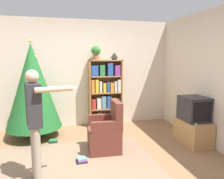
{
  "coord_description": "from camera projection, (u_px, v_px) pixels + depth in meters",
  "views": [
    {
      "loc": [
        -0.39,
        -3.3,
        1.69
      ],
      "look_at": [
        0.64,
        0.93,
        1.05
      ],
      "focal_mm": 35.0,
      "sensor_mm": 36.0,
      "label": 1
    }
  ],
  "objects": [
    {
      "name": "book_pile_near_tree",
      "position": [
        53.0,
        141.0,
        4.39
      ],
      "size": [
        0.17,
        0.15,
        0.05
      ],
      "color": "#232328",
      "rests_on": "ground_plane"
    },
    {
      "name": "wall_right",
      "position": [
        222.0,
        80.0,
        3.89
      ],
      "size": [
        0.1,
        8.0,
        2.6
      ],
      "color": "beige",
      "rests_on": "ground_plane"
    },
    {
      "name": "television",
      "position": [
        194.0,
        109.0,
        4.24
      ],
      "size": [
        0.45,
        0.53,
        0.47
      ],
      "color": "#28282D",
      "rests_on": "tv_stand"
    },
    {
      "name": "ground_plane",
      "position": [
        87.0,
        164.0,
        3.51
      ],
      "size": [
        14.0,
        14.0,
        0.0
      ],
      "primitive_type": "plane",
      "color": "#846042"
    },
    {
      "name": "wall_back",
      "position": [
        75.0,
        74.0,
        5.36
      ],
      "size": [
        8.0,
        0.1,
        2.6
      ],
      "color": "beige",
      "rests_on": "ground_plane"
    },
    {
      "name": "game_remote",
      "position": [
        194.0,
        124.0,
        4.03
      ],
      "size": [
        0.04,
        0.12,
        0.02
      ],
      "color": "white",
      "rests_on": "tv_stand"
    },
    {
      "name": "table_lamp",
      "position": [
        114.0,
        56.0,
        5.32
      ],
      "size": [
        0.2,
        0.2,
        0.18
      ],
      "color": "#473828",
      "rests_on": "bookshelf"
    },
    {
      "name": "area_rug",
      "position": [
        75.0,
        163.0,
        3.53
      ],
      "size": [
        2.59,
        1.77,
        0.01
      ],
      "color": "#7F6651",
      "rests_on": "ground_plane"
    },
    {
      "name": "christmas_tree",
      "position": [
        33.0,
        86.0,
        4.53
      ],
      "size": [
        1.14,
        1.14,
        2.06
      ],
      "color": "#4C3323",
      "rests_on": "ground_plane"
    },
    {
      "name": "armchair",
      "position": [
        106.0,
        133.0,
        3.97
      ],
      "size": [
        0.59,
        0.59,
        0.92
      ],
      "rotation": [
        0.0,
        0.0,
        -1.62
      ],
      "color": "brown",
      "rests_on": "ground_plane"
    },
    {
      "name": "bookshelf",
      "position": [
        105.0,
        94.0,
        5.39
      ],
      "size": [
        0.81,
        0.29,
        1.63
      ],
      "color": "#A8703D",
      "rests_on": "ground_plane"
    },
    {
      "name": "potted_plant",
      "position": [
        96.0,
        52.0,
        5.2
      ],
      "size": [
        0.22,
        0.22,
        0.33
      ],
      "color": "#935B38",
      "rests_on": "bookshelf"
    },
    {
      "name": "standing_person",
      "position": [
        35.0,
        117.0,
        2.93
      ],
      "size": [
        0.69,
        0.46,
        1.54
      ],
      "rotation": [
        0.0,
        0.0,
        -1.35
      ],
      "color": "#9E937F",
      "rests_on": "ground_plane"
    },
    {
      "name": "tv_stand",
      "position": [
        193.0,
        132.0,
        4.31
      ],
      "size": [
        0.44,
        0.76,
        0.47
      ],
      "color": "tan",
      "rests_on": "ground_plane"
    },
    {
      "name": "book_pile_by_chair",
      "position": [
        82.0,
        160.0,
        3.55
      ],
      "size": [
        0.18,
        0.16,
        0.07
      ],
      "color": "#232328",
      "rests_on": "ground_plane"
    }
  ]
}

